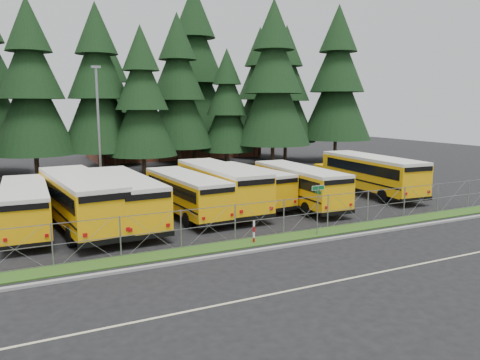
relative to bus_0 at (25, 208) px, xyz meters
name	(u,v)px	position (x,y,z in m)	size (l,w,h in m)	color
ground	(289,228)	(13.86, -5.82, -1.37)	(120.00, 120.00, 0.00)	black
curb	(321,241)	(13.86, -8.92, -1.31)	(50.00, 0.25, 0.12)	gray
grass_verge	(306,235)	(13.86, -7.52, -1.34)	(50.00, 1.40, 0.06)	#1D4012
road_lane_line	(387,271)	(13.86, -13.82, -1.37)	(50.00, 0.12, 0.01)	beige
chainlink_fence	(299,215)	(13.86, -6.82, -0.37)	(44.00, 0.10, 2.00)	gray
brick_building	(173,135)	(19.86, 34.18, 1.63)	(22.00, 10.00, 6.00)	brown
bus_0	(25,208)	(0.00, 0.00, 0.00)	(2.47, 10.46, 2.74)	#FDAB07
bus_1	(79,202)	(2.83, -0.50, 0.21)	(2.85, 12.06, 3.16)	#FDAB07
bus_2	(122,200)	(5.28, -0.64, 0.13)	(2.70, 11.43, 3.00)	#FDAB07
bus_3	(184,195)	(9.40, -0.12, 0.00)	(2.47, 10.46, 2.74)	#FDAB07
bus_4	(219,187)	(12.13, 0.56, 0.16)	(2.76, 11.71, 3.07)	#FDAB07
bus_5	(246,186)	(14.64, 1.36, -0.04)	(2.40, 10.16, 2.66)	#FDAB07
bus_6	(296,186)	(17.55, -0.86, 0.04)	(2.55, 10.80, 2.83)	#FDAB07
bus_east	(368,175)	(25.18, 0.37, 0.19)	(2.81, 11.90, 3.12)	#FDAB07
street_sign	(318,199)	(14.37, -7.87, 0.66)	(0.84, 0.55, 2.81)	gray
striped_bollard	(254,232)	(10.56, -7.61, -0.77)	(0.11, 0.11, 1.20)	#B20C0C
light_standard	(99,126)	(5.87, 9.84, 4.13)	(0.70, 0.35, 10.14)	gray
conifer_2	(32,90)	(1.63, 19.89, 7.14)	(7.70, 7.70, 17.02)	black
conifer_3	(98,90)	(7.73, 20.25, 7.19)	(7.75, 7.75, 17.13)	black
conifer_4	(142,102)	(11.33, 17.30, 6.01)	(6.68, 6.68, 14.77)	black
conifer_5	(178,92)	(16.36, 21.17, 7.12)	(7.68, 7.68, 16.98)	black
conifer_6	(227,109)	(21.56, 19.70, 5.30)	(6.03, 6.03, 13.34)	black
conifer_7	(273,85)	(26.09, 17.24, 7.91)	(8.40, 8.40, 18.57)	black
conifer_8	(286,94)	(31.21, 22.82, 7.10)	(7.66, 7.66, 16.94)	black
conifer_9	(337,85)	(36.56, 19.47, 8.28)	(8.73, 8.73, 19.31)	black
conifer_11	(114,107)	(10.81, 28.03, 5.57)	(6.28, 6.28, 13.88)	black
conifer_12	(195,75)	(20.77, 27.62, 9.50)	(9.83, 9.83, 21.74)	black
conifer_13	(260,93)	(30.40, 28.23, 7.34)	(7.88, 7.88, 17.43)	black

